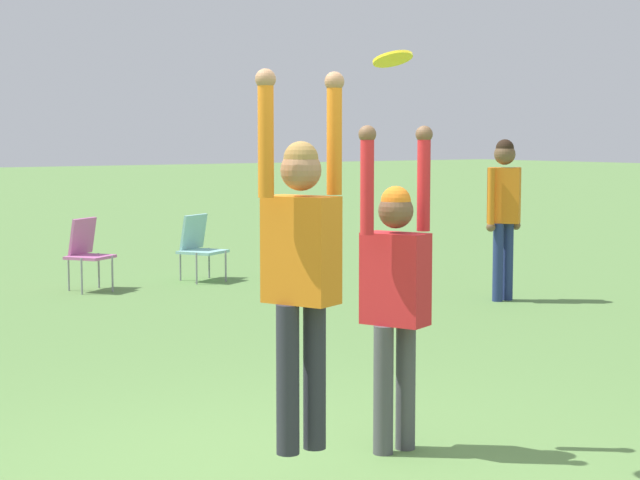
{
  "coord_description": "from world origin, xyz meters",
  "views": [
    {
      "loc": [
        -3.28,
        -4.76,
        1.89
      ],
      "look_at": [
        0.31,
        0.21,
        1.3
      ],
      "focal_mm": 60.0,
      "sensor_mm": 36.0,
      "label": 1
    }
  ],
  "objects_px": {
    "person_jumping": "(301,255)",
    "camping_chair_3": "(199,243)",
    "camping_chair_1": "(87,248)",
    "person_defending": "(395,283)",
    "person_spectator_near": "(504,203)",
    "frisbee": "(393,59)"
  },
  "relations": [
    {
      "from": "person_jumping",
      "to": "camping_chair_3",
      "type": "distance_m",
      "value": 8.72
    },
    {
      "from": "person_jumping",
      "to": "camping_chair_1",
      "type": "relative_size",
      "value": 2.22
    },
    {
      "from": "camping_chair_3",
      "to": "camping_chair_1",
      "type": "bearing_deg",
      "value": -27.22
    },
    {
      "from": "person_jumping",
      "to": "person_defending",
      "type": "xyz_separation_m",
      "value": [
        0.93,
        0.36,
        -0.26
      ]
    },
    {
      "from": "person_defending",
      "to": "person_spectator_near",
      "type": "relative_size",
      "value": 1.05
    },
    {
      "from": "camping_chair_1",
      "to": "person_defending",
      "type": "bearing_deg",
      "value": 48.28
    },
    {
      "from": "person_spectator_near",
      "to": "camping_chair_1",
      "type": "bearing_deg",
      "value": -172.5
    },
    {
      "from": "person_defending",
      "to": "person_spectator_near",
      "type": "distance_m",
      "value": 6.18
    },
    {
      "from": "camping_chair_3",
      "to": "person_spectator_near",
      "type": "bearing_deg",
      "value": 91.34
    },
    {
      "from": "frisbee",
      "to": "camping_chair_1",
      "type": "height_order",
      "value": "frisbee"
    },
    {
      "from": "person_spectator_near",
      "to": "person_jumping",
      "type": "bearing_deg",
      "value": -91.11
    },
    {
      "from": "camping_chair_3",
      "to": "person_spectator_near",
      "type": "distance_m",
      "value": 4.16
    },
    {
      "from": "person_defending",
      "to": "frisbee",
      "type": "height_order",
      "value": "frisbee"
    },
    {
      "from": "frisbee",
      "to": "person_defending",
      "type": "bearing_deg",
      "value": 46.29
    },
    {
      "from": "person_defending",
      "to": "camping_chair_1",
      "type": "distance_m",
      "value": 7.57
    },
    {
      "from": "person_jumping",
      "to": "camping_chair_3",
      "type": "relative_size",
      "value": 2.28
    },
    {
      "from": "person_defending",
      "to": "camping_chair_3",
      "type": "distance_m",
      "value": 7.99
    },
    {
      "from": "frisbee",
      "to": "camping_chair_3",
      "type": "distance_m",
      "value": 8.49
    },
    {
      "from": "person_jumping",
      "to": "frisbee",
      "type": "height_order",
      "value": "frisbee"
    },
    {
      "from": "person_defending",
      "to": "frisbee",
      "type": "distance_m",
      "value": 1.34
    },
    {
      "from": "frisbee",
      "to": "person_spectator_near",
      "type": "height_order",
      "value": "frisbee"
    },
    {
      "from": "camping_chair_3",
      "to": "frisbee",
      "type": "bearing_deg",
      "value": 40.66
    }
  ]
}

